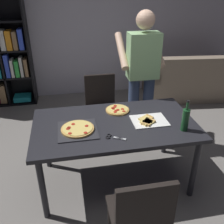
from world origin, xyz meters
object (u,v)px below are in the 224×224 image
at_px(chair_near_camera, 140,215).
at_px(wine_bottle, 185,119).
at_px(couch, 191,82).
at_px(second_pizza_plain, 117,110).
at_px(chair_far_side, 101,104).
at_px(pepperoni_pizza_on_tray, 78,129).
at_px(dining_table, 115,129).
at_px(kitchen_scissors, 113,137).
at_px(person_serving_pizza, 142,73).

bearing_deg(chair_near_camera, wine_bottle, 47.63).
height_order(couch, second_pizza_plain, couch).
height_order(chair_far_side, couch, chair_far_side).
distance_m(couch, pepperoni_pizza_on_tray, 3.10).
bearing_deg(dining_table, couch, 46.38).
distance_m(dining_table, chair_far_side, 0.96).
height_order(wine_bottle, kitchen_scissors, wine_bottle).
distance_m(kitchen_scissors, second_pizza_plain, 0.54).
relative_size(pepperoni_pizza_on_tray, kitchen_scissors, 1.97).
bearing_deg(wine_bottle, chair_near_camera, -132.37).
distance_m(person_serving_pizza, kitchen_scissors, 1.16).
distance_m(chair_near_camera, pepperoni_pizza_on_tray, 0.99).
bearing_deg(kitchen_scissors, person_serving_pizza, 60.00).
bearing_deg(chair_near_camera, dining_table, 90.00).
distance_m(pepperoni_pizza_on_tray, wine_bottle, 1.04).
height_order(chair_near_camera, couch, chair_near_camera).
bearing_deg(pepperoni_pizza_on_tray, couch, 42.14).
bearing_deg(kitchen_scissors, wine_bottle, 0.18).
xyz_separation_m(chair_near_camera, couch, (1.89, 2.94, -0.21)).
relative_size(dining_table, couch, 0.93).
bearing_deg(second_pizza_plain, pepperoni_pizza_on_tray, -144.55).
bearing_deg(person_serving_pizza, dining_table, -124.19).
xyz_separation_m(chair_far_side, second_pizza_plain, (0.08, -0.69, 0.25)).
height_order(chair_near_camera, kitchen_scissors, chair_near_camera).
distance_m(dining_table, pepperoni_pizza_on_tray, 0.40).
bearing_deg(chair_near_camera, chair_far_side, 90.00).
relative_size(wine_bottle, second_pizza_plain, 1.21).
bearing_deg(couch, person_serving_pizza, -138.02).
height_order(couch, wine_bottle, wine_bottle).
height_order(couch, person_serving_pizza, person_serving_pizza).
bearing_deg(second_pizza_plain, chair_far_side, 96.81).
height_order(chair_far_side, pepperoni_pizza_on_tray, chair_far_side).
bearing_deg(dining_table, pepperoni_pizza_on_tray, -169.46).
relative_size(chair_far_side, couch, 0.51).
relative_size(dining_table, person_serving_pizza, 0.95).
bearing_deg(second_pizza_plain, dining_table, -107.64).
distance_m(couch, person_serving_pizza, 2.01).
bearing_deg(wine_bottle, dining_table, 158.39).
bearing_deg(chair_far_side, chair_near_camera, -90.00).
bearing_deg(pepperoni_pizza_on_tray, dining_table, 10.54).
relative_size(wine_bottle, kitchen_scissors, 1.64).
xyz_separation_m(couch, second_pizza_plain, (-1.81, -1.73, 0.46)).
bearing_deg(couch, dining_table, -133.62).
relative_size(dining_table, kitchen_scissors, 8.56).
xyz_separation_m(dining_table, kitchen_scissors, (-0.07, -0.25, 0.08)).
distance_m(pepperoni_pizza_on_tray, kitchen_scissors, 0.36).
height_order(chair_far_side, person_serving_pizza, person_serving_pizza).
bearing_deg(wine_bottle, chair_far_side, 117.90).
bearing_deg(chair_far_side, second_pizza_plain, -83.19).
bearing_deg(couch, second_pizza_plain, -136.35).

